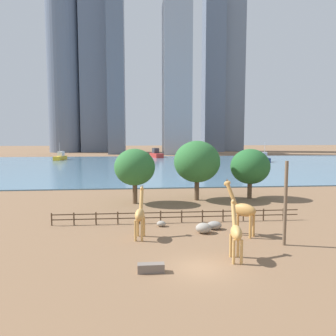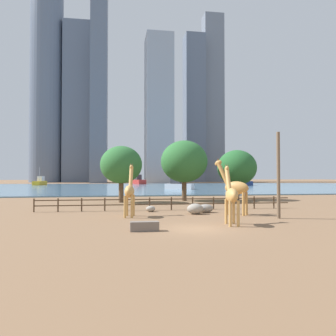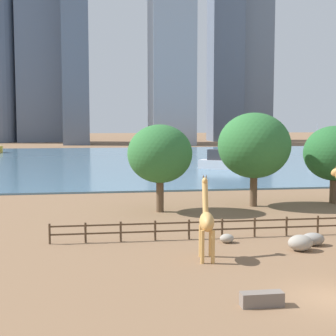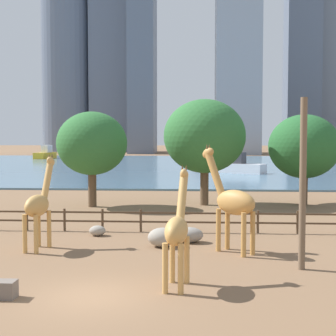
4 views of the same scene
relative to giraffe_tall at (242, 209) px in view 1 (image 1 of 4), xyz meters
The scene contains 24 objects.
ground_plane 73.15m from the giraffe_tall, 94.12° to the left, with size 400.00×400.00×0.00m, color brown.
harbor_water 70.15m from the giraffe_tall, 94.30° to the left, with size 180.00×86.00×0.20m, color slate.
giraffe_tall is the anchor object (origin of this frame).
giraffe_companion 9.32m from the giraffe_tall, behind, with size 1.09×3.06×4.62m.
giraffe_young 6.19m from the giraffe_tall, 112.27° to the right, with size 1.03×3.16×4.38m.
utility_pole 4.14m from the giraffe_tall, 47.87° to the right, with size 0.28×0.28×7.07m, color brown.
boulder_near_fence 4.01m from the giraffe_tall, 163.34° to the left, with size 1.49×1.27×0.95m, color gray.
boulder_by_pole 8.30m from the giraffe_tall, 153.38° to the left, with size 0.90×0.75×0.57m, color gray.
boulder_small 3.59m from the giraffe_tall, 134.51° to the left, with size 1.47×1.06×0.79m, color gray.
feeding_trough 11.60m from the giraffe_tall, 139.34° to the right, with size 1.80×0.60×0.60m, color #72665B.
enclosure_fence 7.62m from the giraffe_tall, 138.63° to the left, with size 26.12×0.14×1.30m.
tree_left_large 18.24m from the giraffe_tall, 123.18° to the left, with size 5.45×5.45×7.39m.
tree_center_broad 17.00m from the giraffe_tall, 94.05° to the left, with size 6.50×6.50×8.41m.
tree_right_tall 18.63m from the giraffe_tall, 68.70° to the left, with size 5.65×5.65×7.22m.
boat_ferry 101.45m from the giraffe_tall, 111.86° to the left, with size 3.69×7.47×6.43m.
boat_sailboat 49.86m from the giraffe_tall, 85.16° to the left, with size 7.06×5.56×2.98m.
boat_tug 105.32m from the giraffe_tall, 91.06° to the left, with size 5.41×9.19×3.81m.
boat_barge 85.85m from the giraffe_tall, 67.12° to the left, with size 3.87×7.81×6.73m.
skyline_tower_needle 146.90m from the giraffe_tall, 98.16° to the left, with size 8.05×13.79×98.08m, color slate.
skyline_block_central 136.00m from the giraffe_tall, 85.87° to the left, with size 13.07×15.49×72.34m, color #939EAD.
skyline_tower_glass 165.70m from the giraffe_tall, 101.33° to the left, with size 17.53×8.62×88.85m, color slate.
skyline_block_left 174.80m from the giraffe_tall, 74.06° to the left, with size 11.64×9.28×100.65m, color slate.
skyline_block_right 173.20m from the giraffe_tall, 107.29° to the left, with size 17.47×17.47×104.27m, color slate.
skyline_tower_short 164.40m from the giraffe_tall, 77.99° to the left, with size 11.27×11.32×85.08m, color slate.
Camera 1 is at (-4.20, -21.49, 9.13)m, focal length 35.00 mm.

